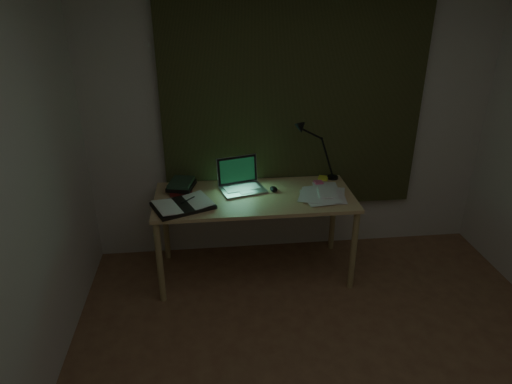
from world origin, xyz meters
The scene contains 11 objects.
wall_back centered at (0.00, 2.00, 1.25)m, with size 3.50×0.00×2.50m, color beige.
curtain centered at (0.00, 1.96, 1.45)m, with size 2.20×0.06×2.00m, color #2D3018.
desk centered at (-0.37, 1.57, 0.37)m, with size 1.60×0.70×0.73m, color tan, non-canonical shape.
laptop centered at (-0.46, 1.68, 0.86)m, with size 0.35×0.40×0.25m, color #A6A6AA, non-canonical shape.
open_textbook centered at (-0.94, 1.43, 0.75)m, with size 0.43×0.31×0.04m, color white, non-canonical shape.
book_stack centered at (-0.95, 1.73, 0.78)m, with size 0.19×0.23×0.09m, color white, non-canonical shape.
loose_papers centered at (0.17, 1.55, 0.74)m, with size 0.33×0.35×0.02m, color silver, non-canonical shape.
mouse centered at (-0.21, 1.64, 0.75)m, with size 0.06×0.10×0.04m, color black.
sticky_yellow centered at (0.26, 1.85, 0.74)m, with size 0.08×0.08×0.02m, color yellow.
sticky_pink centered at (0.20, 1.76, 0.74)m, with size 0.07×0.07×0.02m, color #F35E86.
desk_lamp centered at (0.35, 1.85, 0.99)m, with size 0.35×0.27×0.52m, color black, non-canonical shape.
Camera 1 is at (-0.73, -1.74, 2.30)m, focal length 32.00 mm.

